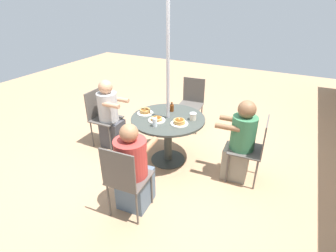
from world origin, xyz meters
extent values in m
plane|color=tan|center=(0.00, 0.00, 0.00)|extent=(12.00, 12.00, 0.00)
cylinder|color=#383D38|center=(0.00, 0.00, 0.01)|extent=(0.52, 0.52, 0.01)
cylinder|color=#383D38|center=(0.00, 0.00, 0.34)|extent=(0.12, 0.12, 0.69)
cylinder|color=#383D38|center=(0.00, 0.00, 0.70)|extent=(1.06, 1.06, 0.03)
cylinder|color=#ADADB2|center=(0.00, 0.00, 1.24)|extent=(0.05, 0.05, 2.48)
cylinder|color=#514C47|center=(0.12, 0.95, 0.23)|extent=(0.02, 0.02, 0.46)
cylinder|color=#514C47|center=(-0.24, 0.93, 0.23)|extent=(0.02, 0.02, 0.46)
cylinder|color=#514C47|center=(0.10, 1.31, 0.23)|extent=(0.02, 0.02, 0.46)
cylinder|color=#514C47|center=(-0.26, 1.29, 0.23)|extent=(0.02, 0.02, 0.46)
cube|color=#514C47|center=(-0.07, 1.12, 0.46)|extent=(0.45, 0.45, 0.02)
cube|color=#514C47|center=(-0.09, 1.32, 0.70)|extent=(0.40, 0.04, 0.45)
cube|color=gray|center=(-0.07, 1.01, 0.23)|extent=(0.33, 0.36, 0.46)
cylinder|color=#38754C|center=(-0.07, 1.06, 0.69)|extent=(0.32, 0.32, 0.48)
sphere|color=brown|center=(-0.07, 1.06, 1.03)|extent=(0.23, 0.23, 0.23)
cylinder|color=brown|center=(0.07, 0.88, 0.81)|extent=(0.09, 0.32, 0.07)
cylinder|color=brown|center=(-0.19, 0.86, 0.81)|extent=(0.09, 0.32, 0.07)
cylinder|color=#514C47|center=(-0.95, 0.08, 0.23)|extent=(0.02, 0.02, 0.46)
cylinder|color=#514C47|center=(-0.92, -0.28, 0.23)|extent=(0.02, 0.02, 0.46)
cylinder|color=#514C47|center=(-1.31, 0.05, 0.23)|extent=(0.02, 0.02, 0.46)
cylinder|color=#514C47|center=(-1.28, -0.31, 0.23)|extent=(0.02, 0.02, 0.46)
cube|color=#514C47|center=(-1.11, -0.11, 0.46)|extent=(0.47, 0.47, 0.02)
cube|color=#514C47|center=(-1.32, -0.13, 0.70)|extent=(0.06, 0.40, 0.45)
cylinder|color=#514C47|center=(-0.15, -0.94, 0.23)|extent=(0.02, 0.02, 0.46)
cylinder|color=#514C47|center=(0.21, -0.93, 0.23)|extent=(0.02, 0.02, 0.46)
cylinder|color=#514C47|center=(-0.14, -1.31, 0.23)|extent=(0.02, 0.02, 0.46)
cylinder|color=#514C47|center=(0.22, -1.30, 0.23)|extent=(0.02, 0.02, 0.46)
cube|color=#514C47|center=(0.03, -1.12, 0.46)|extent=(0.44, 0.44, 0.02)
cube|color=#514C47|center=(0.04, -1.32, 0.70)|extent=(0.40, 0.03, 0.45)
cube|color=#3D3D42|center=(0.03, -1.01, 0.23)|extent=(0.31, 0.34, 0.46)
cylinder|color=#B2B2B2|center=(0.03, -1.06, 0.69)|extent=(0.32, 0.32, 0.47)
sphere|color=tan|center=(0.03, -1.06, 1.02)|extent=(0.22, 0.22, 0.22)
cylinder|color=tan|center=(-0.10, -0.89, 0.80)|extent=(0.08, 0.28, 0.07)
cylinder|color=tan|center=(0.15, -0.88, 0.80)|extent=(0.08, 0.28, 0.07)
cylinder|color=#514C47|center=(0.95, -0.11, 0.23)|extent=(0.02, 0.02, 0.46)
cylinder|color=#514C47|center=(0.92, 0.25, 0.23)|extent=(0.02, 0.02, 0.46)
cylinder|color=#514C47|center=(1.31, -0.08, 0.23)|extent=(0.02, 0.02, 0.46)
cylinder|color=#514C47|center=(1.28, 0.28, 0.23)|extent=(0.02, 0.02, 0.46)
cube|color=#514C47|center=(1.12, 0.08, 0.46)|extent=(0.46, 0.46, 0.02)
cube|color=#514C47|center=(1.32, 0.10, 0.70)|extent=(0.05, 0.40, 0.45)
cube|color=slate|center=(1.00, 0.08, 0.23)|extent=(0.41, 0.37, 0.46)
cylinder|color=#B73833|center=(1.06, 0.08, 0.68)|extent=(0.36, 0.36, 0.46)
sphere|color=#A3704C|center=(1.06, 0.08, 1.01)|extent=(0.20, 0.20, 0.20)
cylinder|color=#A3704C|center=(0.89, -0.08, 0.79)|extent=(0.29, 0.09, 0.07)
cylinder|color=#A3704C|center=(0.87, 0.21, 0.79)|extent=(0.29, 0.09, 0.07)
cylinder|color=silver|center=(0.11, 0.23, 0.73)|extent=(0.24, 0.24, 0.01)
cylinder|color=#BC8947|center=(0.11, 0.24, 0.74)|extent=(0.15, 0.15, 0.01)
cylinder|color=#BC8947|center=(0.11, 0.23, 0.75)|extent=(0.15, 0.15, 0.01)
cylinder|color=#BC8947|center=(0.11, 0.23, 0.77)|extent=(0.15, 0.15, 0.01)
cylinder|color=#BC8947|center=(0.12, 0.23, 0.78)|extent=(0.15, 0.15, 0.01)
ellipsoid|color=brown|center=(0.11, 0.23, 0.79)|extent=(0.12, 0.12, 0.00)
cube|color=#F4E084|center=(0.11, 0.23, 0.79)|extent=(0.03, 0.03, 0.01)
cylinder|color=silver|center=(0.16, -0.10, 0.73)|extent=(0.24, 0.24, 0.01)
cylinder|color=#BC8947|center=(0.16, -0.10, 0.74)|extent=(0.17, 0.17, 0.01)
cylinder|color=#BC8947|center=(0.16, -0.09, 0.75)|extent=(0.15, 0.15, 0.01)
cylinder|color=#BC8947|center=(0.16, -0.09, 0.76)|extent=(0.16, 0.16, 0.01)
ellipsoid|color=brown|center=(0.16, -0.10, 0.77)|extent=(0.13, 0.12, 0.00)
cube|color=#F4E084|center=(0.15, -0.10, 0.77)|extent=(0.03, 0.03, 0.01)
cylinder|color=silver|center=(0.03, -0.37, 0.73)|extent=(0.24, 0.24, 0.01)
cylinder|color=#BC8947|center=(0.02, -0.36, 0.74)|extent=(0.15, 0.15, 0.01)
cylinder|color=#BC8947|center=(0.03, -0.37, 0.75)|extent=(0.14, 0.14, 0.01)
cylinder|color=#BC8947|center=(0.03, -0.37, 0.77)|extent=(0.15, 0.15, 0.01)
cylinder|color=#BC8947|center=(0.02, -0.37, 0.78)|extent=(0.15, 0.15, 0.01)
ellipsoid|color=brown|center=(0.03, -0.37, 0.79)|extent=(0.12, 0.11, 0.00)
cube|color=#F4E084|center=(0.03, -0.37, 0.79)|extent=(0.03, 0.03, 0.01)
cylinder|color=#602D0F|center=(-0.23, -0.05, 0.77)|extent=(0.06, 0.06, 0.10)
cylinder|color=#602D0F|center=(-0.23, -0.05, 0.84)|extent=(0.03, 0.03, 0.04)
torus|color=#602D0F|center=(-0.20, -0.05, 0.78)|extent=(0.05, 0.01, 0.05)
cylinder|color=beige|center=(-0.10, 0.34, 0.76)|extent=(0.09, 0.09, 0.09)
cylinder|color=white|center=(-0.10, 0.34, 0.81)|extent=(0.09, 0.09, 0.01)
cylinder|color=silver|center=(0.32, -0.04, 0.78)|extent=(0.07, 0.07, 0.12)
camera|label=1|loc=(3.01, 1.53, 2.32)|focal=28.00mm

